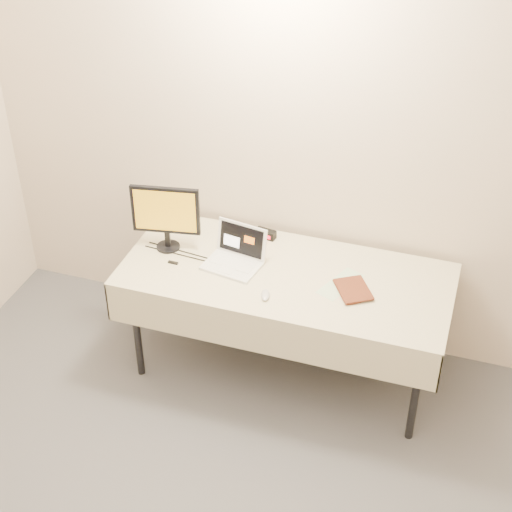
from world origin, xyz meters
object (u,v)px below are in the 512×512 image
(table, at_px, (286,282))
(monitor, at_px, (166,213))
(book, at_px, (340,278))
(laptop, at_px, (236,255))

(table, bearing_deg, monitor, 177.44)
(table, xyz_separation_m, book, (0.32, -0.09, 0.17))
(laptop, xyz_separation_m, book, (0.63, -0.10, 0.06))
(laptop, distance_m, book, 0.64)
(table, relative_size, laptop, 5.39)
(table, bearing_deg, laptop, 177.50)
(laptop, xyz_separation_m, monitor, (-0.43, 0.02, 0.19))
(monitor, bearing_deg, laptop, -12.72)
(table, height_order, laptop, laptop)
(monitor, bearing_deg, table, -12.67)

